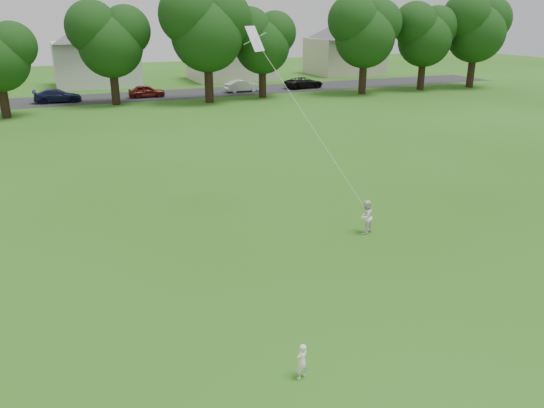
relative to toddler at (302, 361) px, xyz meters
name	(u,v)px	position (x,y,z in m)	size (l,w,h in m)	color
ground	(286,303)	(1.04, 3.14, -0.44)	(160.00, 160.00, 0.00)	#285313
street	(109,98)	(1.04, 45.14, -0.44)	(90.00, 7.00, 0.01)	#2D2D30
toddler	(302,361)	(0.00, 0.00, 0.00)	(0.32, 0.21, 0.89)	white
older_boy	(366,217)	(5.88, 6.67, 0.21)	(0.63, 0.49, 1.30)	white
kite	(310,123)	(4.52, 8.82, 3.47)	(1.89, 2.66, 7.83)	white
tree_row	(166,32)	(5.61, 38.55, 5.84)	(82.52, 8.89, 10.55)	black
parked_cars	(84,94)	(-1.30, 44.14, 0.16)	(53.83, 2.38, 1.22)	black
house_row	(97,43)	(1.39, 55.14, 4.23)	(76.39, 14.12, 9.89)	silver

